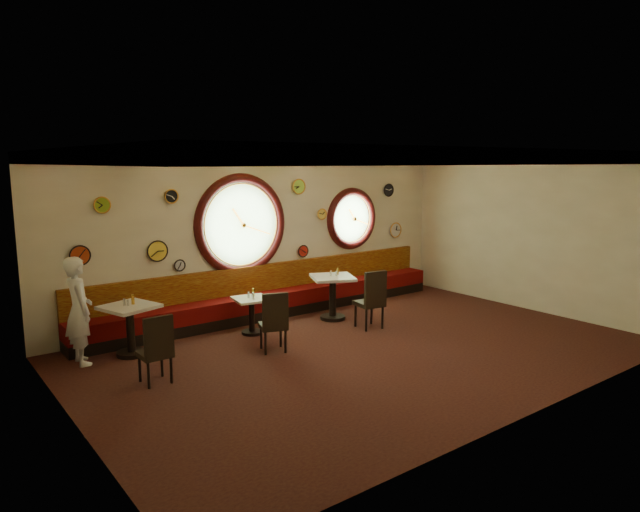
{
  "coord_description": "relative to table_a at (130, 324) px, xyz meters",
  "views": [
    {
      "loc": [
        -6.01,
        -6.66,
        3.06
      ],
      "look_at": [
        -0.34,
        0.8,
        1.5
      ],
      "focal_mm": 32.0,
      "sensor_mm": 36.0,
      "label": 1
    }
  ],
  "objects": [
    {
      "name": "banquette_back",
      "position": [
        3.13,
        0.83,
        0.23
      ],
      "size": [
        8.0,
        0.1,
        0.55
      ],
      "primitive_type": "cube",
      "color": "#661508",
      "rests_on": "wall_back"
    },
    {
      "name": "condiment_c_pepper",
      "position": [
        3.94,
        -0.32,
        0.39
      ],
      "size": [
        0.04,
        0.04,
        0.1
      ],
      "primitive_type": "cylinder",
      "color": "silver",
      "rests_on": "table_c"
    },
    {
      "name": "chair_a",
      "position": [
        -0.12,
        -1.42,
        0.05
      ],
      "size": [
        0.42,
        0.42,
        0.61
      ],
      "rotation": [
        0.0,
        0.0,
        0.01
      ],
      "color": "black",
      "rests_on": "floor"
    },
    {
      "name": "porthole_right_frame",
      "position": [
        5.33,
        0.87,
        1.28
      ],
      "size": [
        1.38,
        0.18,
        1.38
      ],
      "primitive_type": "torus",
      "rotation": [
        1.57,
        0.0,
        0.0
      ],
      "color": "black",
      "rests_on": "wall_back"
    },
    {
      "name": "porthole_left_glass",
      "position": [
        2.53,
        0.89,
        1.33
      ],
      "size": [
        1.66,
        0.02,
        1.66
      ],
      "primitive_type": "cylinder",
      "rotation": [
        1.57,
        0.0,
        0.0
      ],
      "color": "#81B16A",
      "rests_on": "wall_back"
    },
    {
      "name": "condiment_b_bottle",
      "position": [
        2.21,
        -0.08,
        0.22
      ],
      "size": [
        0.05,
        0.05,
        0.15
      ],
      "primitive_type": "cylinder",
      "color": "gold",
      "rests_on": "table_b"
    },
    {
      "name": "wall_clock_4",
      "position": [
        3.98,
        0.85,
        0.68
      ],
      "size": [
        0.24,
        0.03,
        0.24
      ],
      "primitive_type": "cylinder",
      "rotation": [
        1.57,
        0.0,
        0.0
      ],
      "color": "red",
      "rests_on": "wall_back"
    },
    {
      "name": "chair_c",
      "position": [
        4.04,
        -1.24,
        0.11
      ],
      "size": [
        0.52,
        0.52,
        0.68
      ],
      "rotation": [
        0.0,
        0.0,
        -0.14
      ],
      "color": "black",
      "rests_on": "floor"
    },
    {
      "name": "chair_b",
      "position": [
        1.89,
        -1.27,
        0.05
      ],
      "size": [
        0.54,
        0.54,
        0.62
      ],
      "rotation": [
        0.0,
        0.0,
        -0.34
      ],
      "color": "black",
      "rests_on": "floor"
    },
    {
      "name": "porthole_left_ring",
      "position": [
        2.53,
        0.84,
        1.33
      ],
      "size": [
        1.61,
        0.03,
        1.61
      ],
      "primitive_type": "torus",
      "rotation": [
        1.57,
        0.0,
        0.0
      ],
      "color": "gold",
      "rests_on": "wall_back"
    },
    {
      "name": "porthole_right_glass",
      "position": [
        5.33,
        0.89,
        1.28
      ],
      "size": [
        1.1,
        0.02,
        1.1
      ],
      "primitive_type": "cylinder",
      "rotation": [
        1.57,
        0.0,
        0.0
      ],
      "color": "#81B16A",
      "rests_on": "wall_back"
    },
    {
      "name": "condiment_b_salt",
      "position": [
        2.09,
        -0.12,
        0.19
      ],
      "size": [
        0.04,
        0.04,
        0.1
      ],
      "primitive_type": "cylinder",
      "color": "silver",
      "rests_on": "table_b"
    },
    {
      "name": "condiment_c_salt",
      "position": [
        3.85,
        -0.25,
        0.4
      ],
      "size": [
        0.04,
        0.04,
        0.11
      ],
      "primitive_type": "cylinder",
      "color": "silver",
      "rests_on": "table_c"
    },
    {
      "name": "waiter",
      "position": [
        -0.73,
        0.09,
        0.31
      ],
      "size": [
        0.41,
        0.61,
        1.66
      ],
      "primitive_type": "imported",
      "rotation": [
        0.0,
        0.0,
        1.59
      ],
      "color": "white",
      "rests_on": "floor"
    },
    {
      "name": "condiment_a_salt",
      "position": [
        -0.07,
        0.02,
        0.36
      ],
      "size": [
        0.04,
        0.04,
        0.11
      ],
      "primitive_type": "cylinder",
      "color": "silver",
      "rests_on": "table_a"
    },
    {
      "name": "molding_left",
      "position": [
        -1.32,
        -2.11,
        2.59
      ],
      "size": [
        0.1,
        6.0,
        0.18
      ],
      "primitive_type": "cube",
      "color": "black",
      "rests_on": "wall_back"
    },
    {
      "name": "molding_back",
      "position": [
        3.13,
        0.84,
        2.59
      ],
      "size": [
        9.0,
        0.1,
        0.18
      ],
      "primitive_type": "cube",
      "color": "black",
      "rests_on": "wall_back"
    },
    {
      "name": "porthole_right_ring",
      "position": [
        5.33,
        0.84,
        1.28
      ],
      "size": [
        1.09,
        0.03,
        1.09
      ],
      "primitive_type": "torus",
      "rotation": [
        1.57,
        0.0,
        0.0
      ],
      "color": "gold",
      "rests_on": "wall_back"
    },
    {
      "name": "banquette_base",
      "position": [
        3.13,
        0.61,
        -0.42
      ],
      "size": [
        8.0,
        0.55,
        0.2
      ],
      "primitive_type": "cube",
      "color": "black",
      "rests_on": "floor"
    },
    {
      "name": "wall_clock_2",
      "position": [
        -0.47,
        0.85,
        1.03
      ],
      "size": [
        0.32,
        0.03,
        0.32
      ],
      "primitive_type": "cylinder",
      "rotation": [
        1.57,
        0.0,
        0.0
      ],
      "color": "#B83312",
      "rests_on": "wall_back"
    },
    {
      "name": "wall_clock_5",
      "position": [
        1.23,
        0.85,
        0.68
      ],
      "size": [
        0.2,
        0.03,
        0.2
      ],
      "primitive_type": "cylinder",
      "rotation": [
        1.57,
        0.0,
        0.0
      ],
      "color": "silver",
      "rests_on": "wall_back"
    },
    {
      "name": "wall_clock_6",
      "position": [
        0.83,
        0.85,
        0.98
      ],
      "size": [
        0.36,
        0.03,
        0.36
      ],
      "primitive_type": "cylinder",
      "rotation": [
        1.57,
        0.0,
        0.0
      ],
      "color": "yellow",
      "rests_on": "wall_back"
    },
    {
      "name": "banquette_seat",
      "position": [
        3.13,
        0.61,
        -0.17
      ],
      "size": [
        8.0,
        0.55,
        0.3
      ],
      "primitive_type": "cube",
      "color": "#570708",
      "rests_on": "banquette_base"
    },
    {
      "name": "floor",
      "position": [
        3.13,
        -2.11,
        -0.52
      ],
      "size": [
        9.0,
        6.0,
        0.0
      ],
      "primitive_type": "cube",
      "color": "black",
      "rests_on": "ground"
    },
    {
      "name": "ceiling",
      "position": [
        3.13,
        -2.11,
        2.68
      ],
      "size": [
        9.0,
        6.0,
        0.02
      ],
      "primitive_type": "cube",
      "color": "gold",
      "rests_on": "wall_back"
    },
    {
      "name": "wall_back",
      "position": [
        3.13,
        0.89,
        1.08
      ],
      "size": [
        9.0,
        0.02,
        3.2
      ],
      "primitive_type": "cube",
      "color": "beige",
      "rests_on": "floor"
    },
    {
      "name": "condiment_b_pepper",
      "position": [
        2.13,
        -0.2,
        0.2
      ],
      "size": [
        0.04,
        0.04,
        0.11
      ],
      "primitive_type": "cylinder",
      "color": "silver",
      "rests_on": "table_b"
    },
    {
      "name": "table_b",
      "position": [
        2.12,
        -0.16,
        -0.1
      ],
      "size": [
        0.69,
        0.69,
        0.66
      ],
      "color": "black",
      "rests_on": "floor"
    },
    {
      "name": "condiment_a_pepper",
      "position": [
        -0.03,
        -0.03,
        0.35
      ],
      "size": [
        0.04,
        0.04,
        0.1
      ],
      "primitive_type": "cylinder",
      "color": "#B7B7BC",
      "rests_on": "table_a"
    },
    {
      "name": "molding_right",
      "position": [
        7.58,
        -2.11,
        2.59
      ],
      "size": [
        0.1,
        6.0,
        0.18
      ],
      "primitive_type": "cube",
      "color": "black",
      "rests_on": "wall_back"
    },
    {
      "name": "wall_clock_7",
      "position": [
        6.68,
        0.85,
        0.93
      ],
      "size": [
        0.34,
        0.03,
        0.34
      ],
      "primitive_type": "cylinder",
      "rotation": [
        1.57,
        0.0,
        0.0
      ],
      "color": "silver",
      "rests_on": "wall_back"
    },
    {
      "name": "table_a",
      "position": [
        0.0,
        0.0,
        0.0
      ],
      "size": [
        0.94,
        0.94,
        0.82
      ],
      "color": "black",
      "rests_on": "floor"
    },
    {
      "name": "wall_left",
      "position": [
        -1.37,
        -2.11,
        1.08
      ],
      "size": [
        0.02,
        6.0,
        3.2
      ],
      "primitive_type": "cube",
      "color": "beige",
      "rests_on": "floor"
    },
    {
      "name": "wall_right",
      "position": [
        7.63,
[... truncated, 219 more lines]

